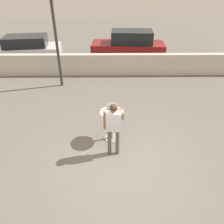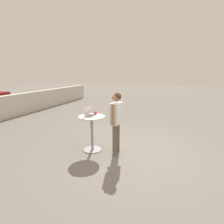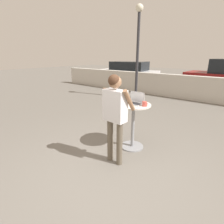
{
  "view_description": "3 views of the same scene",
  "coord_description": "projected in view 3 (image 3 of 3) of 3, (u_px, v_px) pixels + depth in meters",
  "views": [
    {
      "loc": [
        -0.29,
        -4.4,
        4.38
      ],
      "look_at": [
        -0.24,
        0.67,
        1.24
      ],
      "focal_mm": 35.0,
      "sensor_mm": 36.0,
      "label": 1
    },
    {
      "loc": [
        -4.34,
        -1.02,
        2.17
      ],
      "look_at": [
        -0.31,
        0.46,
        1.17
      ],
      "focal_mm": 28.0,
      "sensor_mm": 36.0,
      "label": 2
    },
    {
      "loc": [
        1.56,
        -1.93,
        1.96
      ],
      "look_at": [
        -0.41,
        0.56,
        0.92
      ],
      "focal_mm": 28.0,
      "sensor_mm": 36.0,
      "label": 3
    }
  ],
  "objects": [
    {
      "name": "coffee_mug",
      "position": [
        145.0,
        104.0,
        3.44
      ],
      "size": [
        0.13,
        0.1,
        0.09
      ],
      "color": "#C14C42",
      "rests_on": "cafe_table"
    },
    {
      "name": "cafe_table",
      "position": [
        133.0,
        120.0,
        3.72
      ],
      "size": [
        0.72,
        0.72,
        0.99
      ],
      "color": "gray",
      "rests_on": "ground_plane"
    },
    {
      "name": "street_lamp",
      "position": [
        138.0,
        40.0,
        7.48
      ],
      "size": [
        0.32,
        0.32,
        3.94
      ],
      "color": "#2D2D33",
      "rests_on": "ground_plane"
    },
    {
      "name": "standing_person",
      "position": [
        115.0,
        109.0,
        3.04
      ],
      "size": [
        0.56,
        0.35,
        1.66
      ],
      "color": "brown",
      "rests_on": "ground_plane"
    },
    {
      "name": "ground_plane",
      "position": [
        110.0,
        176.0,
        2.97
      ],
      "size": [
        50.0,
        50.0,
        0.0
      ],
      "primitive_type": "plane",
      "color": "slate"
    },
    {
      "name": "laptop",
      "position": [
        135.0,
        101.0,
        3.62
      ],
      "size": [
        0.35,
        0.26,
        0.24
      ],
      "color": "#B7BABF",
      "rests_on": "cafe_table"
    },
    {
      "name": "parked_car_near_street",
      "position": [
        127.0,
        73.0,
        12.16
      ],
      "size": [
        4.45,
        2.28,
        1.52
      ],
      "color": "silver",
      "rests_on": "ground_plane"
    },
    {
      "name": "pavement_kerb",
      "position": [
        203.0,
        89.0,
        7.61
      ],
      "size": [
        17.24,
        0.35,
        1.08
      ],
      "color": "beige",
      "rests_on": "ground_plane"
    }
  ]
}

